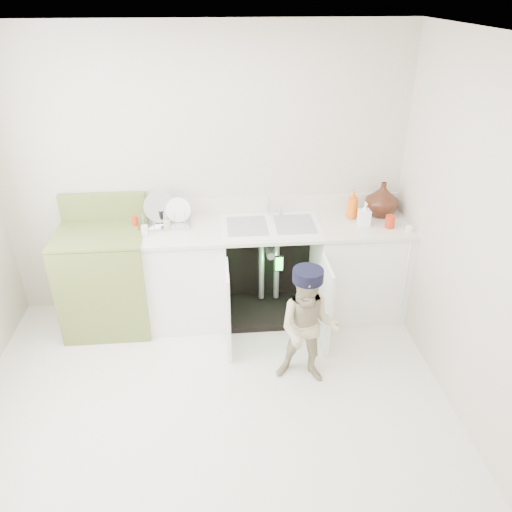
{
  "coord_description": "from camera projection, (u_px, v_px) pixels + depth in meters",
  "views": [
    {
      "loc": [
        0.09,
        -2.64,
        2.74
      ],
      "look_at": [
        0.38,
        0.7,
        0.89
      ],
      "focal_mm": 35.0,
      "sensor_mm": 36.0,
      "label": 1
    }
  ],
  "objects": [
    {
      "name": "counter_run",
      "position": [
        273.0,
        268.0,
        4.49
      ],
      "size": [
        2.44,
        1.02,
        1.21
      ],
      "color": "white",
      "rests_on": "ground"
    },
    {
      "name": "ground",
      "position": [
        213.0,
        412.0,
        3.62
      ],
      "size": [
        3.5,
        3.5,
        0.0
      ],
      "primitive_type": "plane",
      "color": "beige",
      "rests_on": "ground"
    },
    {
      "name": "avocado_stove",
      "position": [
        107.0,
        277.0,
        4.35
      ],
      "size": [
        0.74,
        0.65,
        1.14
      ],
      "color": "olive",
      "rests_on": "ground"
    },
    {
      "name": "room_shell",
      "position": [
        204.0,
        262.0,
        3.01
      ],
      "size": [
        6.0,
        5.5,
        1.26
      ],
      "color": "beige",
      "rests_on": "ground"
    },
    {
      "name": "repair_worker",
      "position": [
        308.0,
        327.0,
        3.69
      ],
      "size": [
        0.54,
        0.8,
        0.97
      ],
      "rotation": [
        0.0,
        0.0,
        -0.25
      ],
      "color": "#C0B18A",
      "rests_on": "ground"
    }
  ]
}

